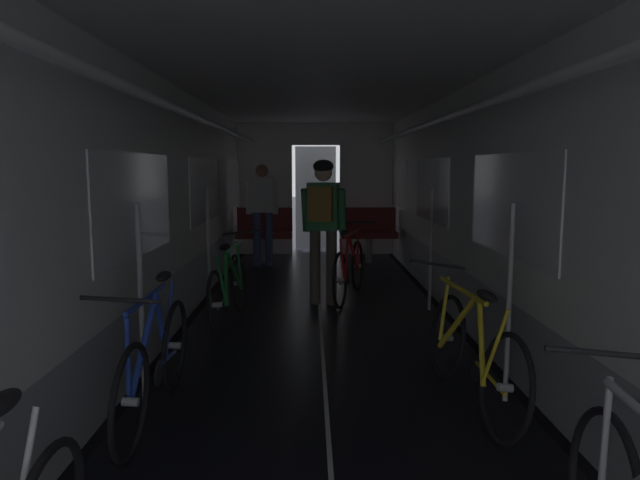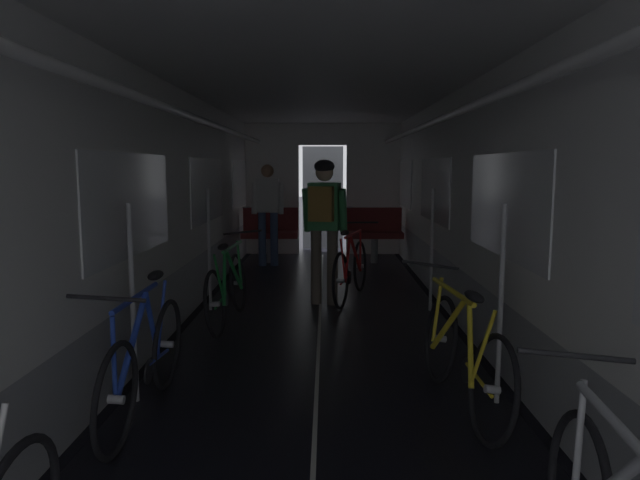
# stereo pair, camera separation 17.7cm
# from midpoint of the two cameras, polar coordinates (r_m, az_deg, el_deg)

# --- Properties ---
(train_car_shell) EXTENTS (3.14, 12.34, 2.57)m
(train_car_shell) POSITION_cam_midpoint_polar(r_m,az_deg,el_deg) (5.35, -0.78, 7.88)
(train_car_shell) COLOR black
(train_car_shell) RESTS_ON ground
(bench_seat_far_left) EXTENTS (0.98, 0.51, 0.95)m
(bench_seat_far_left) POSITION_cam_midpoint_polar(r_m,az_deg,el_deg) (9.92, -6.08, 1.03)
(bench_seat_far_left) COLOR gray
(bench_seat_far_left) RESTS_ON ground
(bench_seat_far_right) EXTENTS (0.98, 0.51, 0.95)m
(bench_seat_far_right) POSITION_cam_midpoint_polar(r_m,az_deg,el_deg) (9.93, 4.33, 1.05)
(bench_seat_far_right) COLOR gray
(bench_seat_far_right) RESTS_ON ground
(bicycle_blue) EXTENTS (0.44, 1.69, 0.94)m
(bicycle_blue) POSITION_cam_midpoint_polar(r_m,az_deg,el_deg) (3.97, -17.37, -11.55)
(bicycle_blue) COLOR black
(bicycle_blue) RESTS_ON ground
(bicycle_yellow) EXTENTS (0.52, 1.70, 0.96)m
(bicycle_yellow) POSITION_cam_midpoint_polar(r_m,az_deg,el_deg) (4.09, 13.68, -10.90)
(bicycle_yellow) COLOR black
(bicycle_yellow) RESTS_ON ground
(bicycle_green) EXTENTS (0.44, 1.69, 0.95)m
(bicycle_green) POSITION_cam_midpoint_polar(r_m,az_deg,el_deg) (6.07, -9.94, -4.81)
(bicycle_green) COLOR black
(bicycle_green) RESTS_ON ground
(person_cyclist_aisle) EXTENTS (0.56, 0.44, 1.73)m
(person_cyclist_aisle) POSITION_cam_midpoint_polar(r_m,az_deg,el_deg) (6.76, -0.46, 2.44)
(person_cyclist_aisle) COLOR brown
(person_cyclist_aisle) RESTS_ON ground
(bicycle_red_in_aisle) EXTENTS (0.64, 1.64, 0.94)m
(bicycle_red_in_aisle) POSITION_cam_midpoint_polar(r_m,az_deg,el_deg) (7.12, 2.23, -2.90)
(bicycle_red_in_aisle) COLOR black
(bicycle_red_in_aisle) RESTS_ON ground
(person_standing_near_bench) EXTENTS (0.53, 0.23, 1.69)m
(person_standing_near_bench) POSITION_cam_midpoint_polar(r_m,az_deg,el_deg) (9.51, -6.30, 3.22)
(person_standing_near_bench) COLOR #384C75
(person_standing_near_bench) RESTS_ON ground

